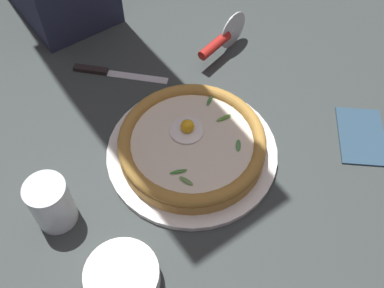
# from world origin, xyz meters

# --- Properties ---
(ground_plane) EXTENTS (2.40, 2.40, 0.03)m
(ground_plane) POSITION_xyz_m (0.00, 0.00, -0.01)
(ground_plane) COLOR #343B3A
(ground_plane) RESTS_ON ground
(pizza_plate) EXTENTS (0.33, 0.33, 0.01)m
(pizza_plate) POSITION_xyz_m (-0.05, -0.03, 0.01)
(pizza_plate) COLOR white
(pizza_plate) RESTS_ON ground
(pizza) EXTENTS (0.28, 0.28, 0.06)m
(pizza) POSITION_xyz_m (-0.05, -0.03, 0.03)
(pizza) COLOR #B8843D
(pizza) RESTS_ON pizza_plate
(side_bowl) EXTENTS (0.12, 0.12, 0.04)m
(side_bowl) POSITION_xyz_m (-0.25, -0.21, 0.02)
(side_bowl) COLOR white
(side_bowl) RESTS_ON ground
(pizza_cutter) EXTENTS (0.14, 0.08, 0.09)m
(pizza_cutter) POSITION_xyz_m (0.12, 0.21, 0.04)
(pizza_cutter) COLOR silver
(pizza_cutter) RESTS_ON ground
(table_knife) EXTENTS (0.19, 0.13, 0.01)m
(table_knife) POSITION_xyz_m (-0.14, 0.25, 0.00)
(table_knife) COLOR silver
(table_knife) RESTS_ON ground
(drinking_glass) EXTENTS (0.07, 0.07, 0.10)m
(drinking_glass) POSITION_xyz_m (-0.32, -0.06, 0.04)
(drinking_glass) COLOR silver
(drinking_glass) RESTS_ON ground
(folded_napkin) EXTENTS (0.14, 0.17, 0.01)m
(folded_napkin) POSITION_xyz_m (0.28, -0.12, 0.00)
(folded_napkin) COLOR #2A455B
(folded_napkin) RESTS_ON ground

